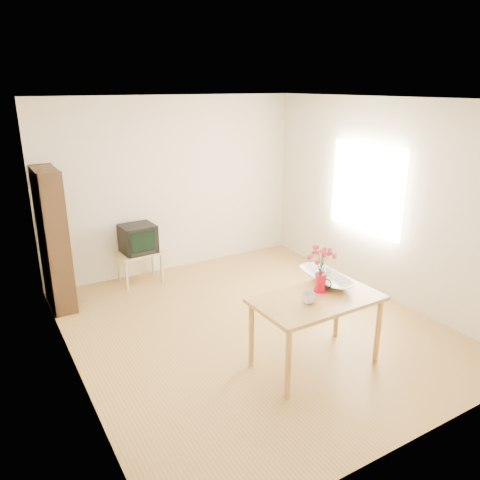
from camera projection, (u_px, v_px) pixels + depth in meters
room at (256, 221)px, 5.18m from camera, size 4.50×4.50×4.50m
table at (317, 306)px, 4.62m from camera, size 1.28×0.75×0.75m
tv_stand at (139, 256)px, 6.72m from camera, size 0.60×0.45×0.46m
bookshelf at (54, 244)px, 5.85m from camera, size 0.28×0.70×1.80m
pitcher at (320, 283)px, 4.71m from camera, size 0.13×0.20×0.19m
flowers at (322, 260)px, 4.63m from camera, size 0.22×0.22×0.31m
mug at (308, 298)px, 4.46m from camera, size 0.17×0.17×0.10m
bowl at (327, 261)px, 4.90m from camera, size 0.53×0.53×0.46m
teacup_a at (323, 266)px, 4.89m from camera, size 0.10×0.10×0.07m
teacup_b at (328, 264)px, 4.95m from camera, size 0.09×0.09×0.07m
television at (138, 238)px, 6.65m from camera, size 0.48×0.45×0.40m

